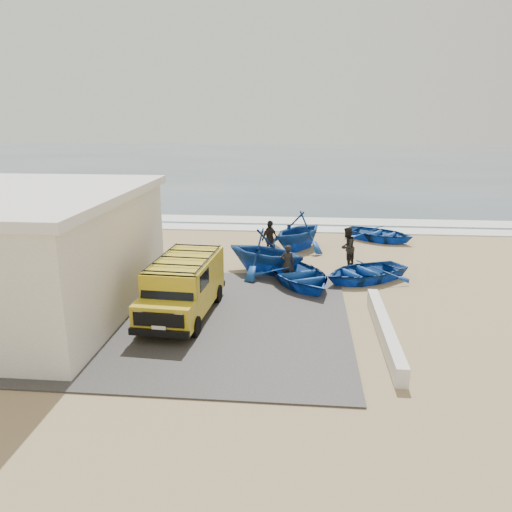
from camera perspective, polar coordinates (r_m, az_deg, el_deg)
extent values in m
plane|color=tan|center=(18.95, -2.13, -4.90)|extent=(160.00, 160.00, 0.00)
cube|color=#3C3937|center=(17.49, -9.55, -6.86)|extent=(12.00, 10.00, 0.05)
cube|color=#385166|center=(73.90, 3.58, 10.68)|extent=(180.00, 88.00, 0.01)
cube|color=white|center=(30.40, 0.79, 3.19)|extent=(180.00, 1.60, 0.06)
cube|color=white|center=(32.83, 1.14, 4.13)|extent=(180.00, 2.20, 0.04)
cube|color=white|center=(19.01, -26.08, -0.15)|extent=(8.00, 9.00, 4.00)
cube|color=silver|center=(18.59, -26.88, 6.23)|extent=(8.40, 9.40, 0.30)
cube|color=black|center=(18.51, -13.39, 2.59)|extent=(0.08, 0.70, 0.90)
cube|color=silver|center=(16.14, 14.48, -8.20)|extent=(0.35, 6.00, 0.55)
cube|color=gold|center=(17.50, -8.03, -2.88)|extent=(2.09, 3.89, 1.60)
cube|color=gold|center=(15.57, -10.48, -6.85)|extent=(1.90, 0.99, 0.87)
cube|color=black|center=(15.69, -10.08, -3.61)|extent=(1.71, 0.44, 0.70)
cube|color=black|center=(15.14, -11.08, -7.16)|extent=(1.57, 0.18, 0.44)
cube|color=black|center=(15.28, -11.03, -8.64)|extent=(1.88, 0.26, 0.21)
cube|color=black|center=(17.20, -8.19, -0.16)|extent=(1.98, 3.60, 0.06)
cylinder|color=black|center=(16.36, -12.83, -7.49)|extent=(0.26, 0.69, 0.68)
cylinder|color=black|center=(18.98, -9.49, -3.99)|extent=(0.26, 0.69, 0.68)
cylinder|color=black|center=(15.83, -6.96, -8.03)|extent=(0.26, 0.69, 0.68)
cylinder|color=black|center=(18.51, -4.41, -4.32)|extent=(0.26, 0.69, 0.68)
imported|color=#14459E|center=(20.35, 4.96, -2.19)|extent=(4.46, 5.00, 0.85)
imported|color=#14459E|center=(21.30, 12.27, -1.76)|extent=(4.65, 4.32, 0.79)
imported|color=#14459E|center=(21.64, 1.05, 0.52)|extent=(4.83, 4.62, 1.97)
imported|color=#14459E|center=(25.66, 4.86, 2.91)|extent=(4.70, 4.85, 1.95)
imported|color=#14459E|center=(28.28, 13.90, 2.50)|extent=(4.63, 4.27, 0.78)
imported|color=black|center=(20.59, 3.62, -0.88)|extent=(0.59, 0.40, 1.58)
imported|color=black|center=(22.96, 10.36, 1.00)|extent=(1.06, 1.13, 1.84)
imported|color=black|center=(24.28, 1.56, 2.01)|extent=(0.99, 1.10, 1.79)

